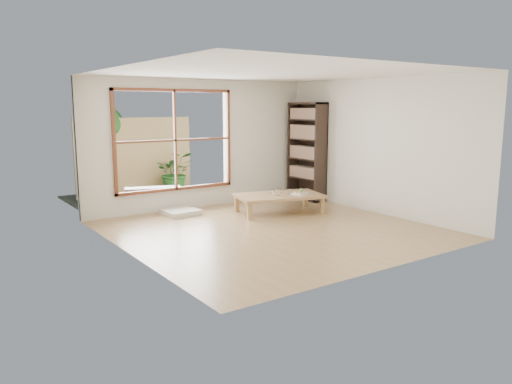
{
  "coord_description": "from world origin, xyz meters",
  "views": [
    {
      "loc": [
        -4.92,
        -6.6,
        2.08
      ],
      "look_at": [
        0.1,
        0.62,
        0.55
      ],
      "focal_mm": 35.0,
      "sensor_mm": 36.0,
      "label": 1
    }
  ],
  "objects_px": {
    "bookshelf": "(307,151)",
    "garden_bench": "(153,190)",
    "food_tray": "(300,193)",
    "low_table": "(279,197)"
  },
  "relations": [
    {
      "from": "bookshelf",
      "to": "garden_bench",
      "type": "distance_m",
      "value": 3.45
    },
    {
      "from": "food_tray",
      "to": "bookshelf",
      "type": "bearing_deg",
      "value": 20.43
    },
    {
      "from": "bookshelf",
      "to": "garden_bench",
      "type": "height_order",
      "value": "bookshelf"
    },
    {
      "from": "bookshelf",
      "to": "food_tray",
      "type": "bearing_deg",
      "value": -135.83
    },
    {
      "from": "low_table",
      "to": "bookshelf",
      "type": "distance_m",
      "value": 1.77
    },
    {
      "from": "garden_bench",
      "to": "food_tray",
      "type": "bearing_deg",
      "value": -28.44
    },
    {
      "from": "garden_bench",
      "to": "low_table",
      "type": "bearing_deg",
      "value": -31.59
    },
    {
      "from": "low_table",
      "to": "bookshelf",
      "type": "bearing_deg",
      "value": 45.47
    },
    {
      "from": "low_table",
      "to": "bookshelf",
      "type": "relative_size",
      "value": 0.86
    },
    {
      "from": "low_table",
      "to": "garden_bench",
      "type": "relative_size",
      "value": 1.54
    }
  ]
}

